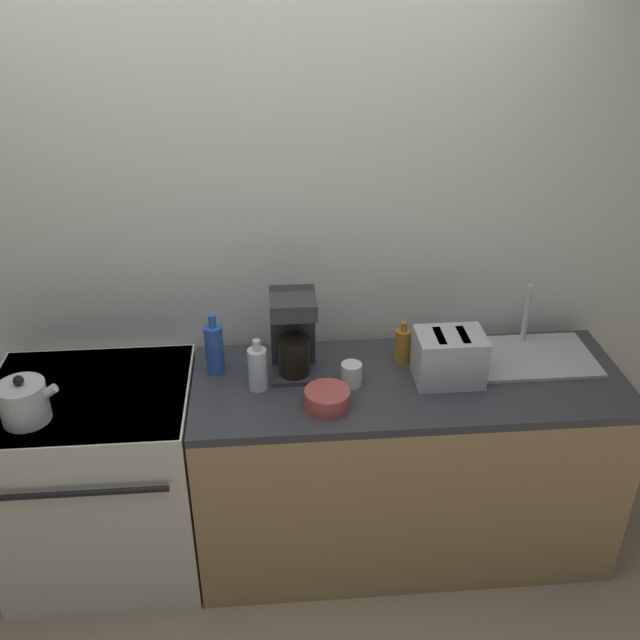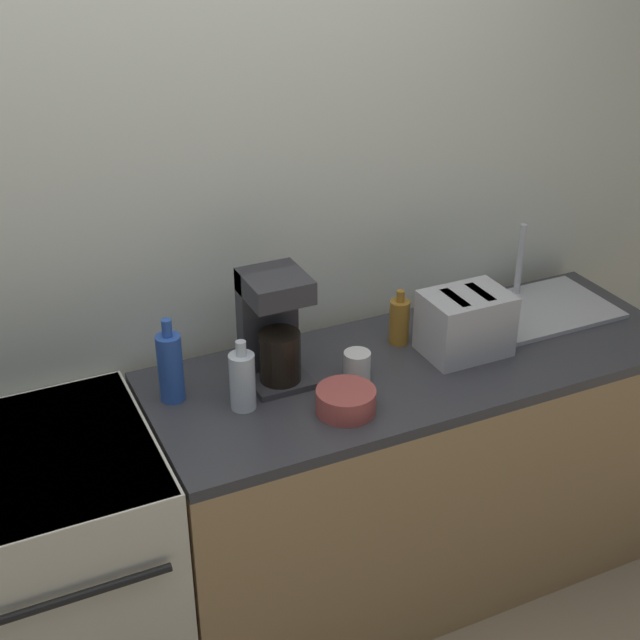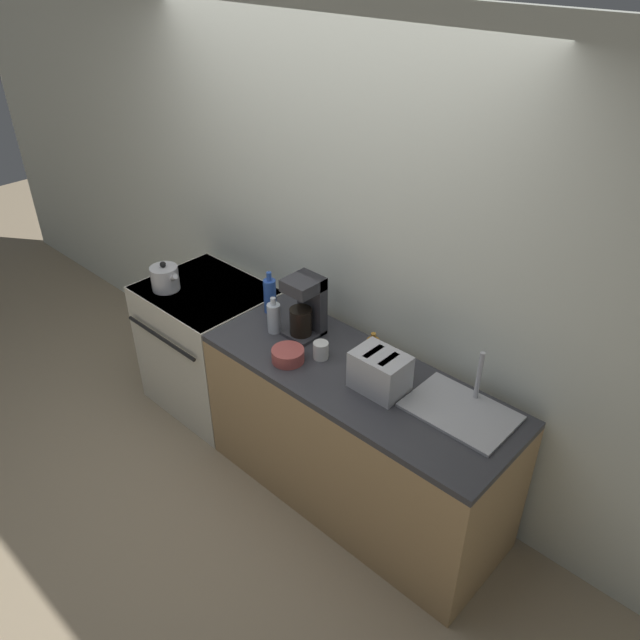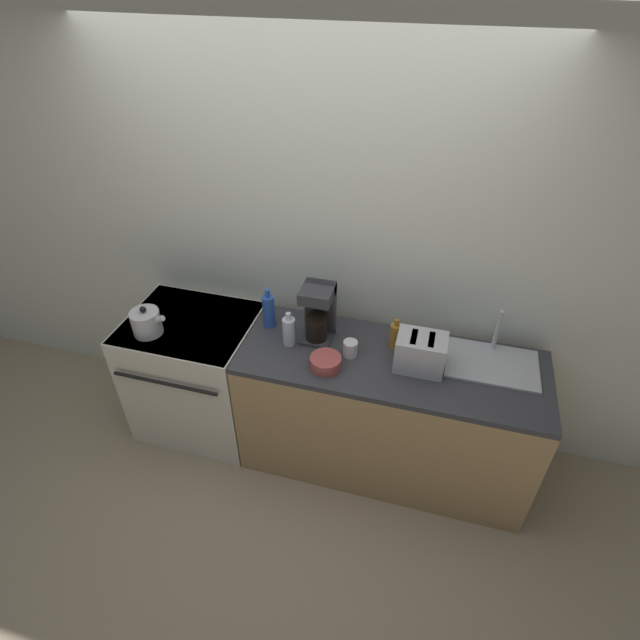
{
  "view_description": "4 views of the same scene",
  "coord_description": "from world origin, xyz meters",
  "px_view_note": "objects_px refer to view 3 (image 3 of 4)",
  "views": [
    {
      "loc": [
        0.06,
        -2.03,
        2.5
      ],
      "look_at": [
        0.27,
        0.41,
        1.13
      ],
      "focal_mm": 40.0,
      "sensor_mm": 36.0,
      "label": 1
    },
    {
      "loc": [
        -0.71,
        -1.75,
        2.33
      ],
      "look_at": [
        0.31,
        0.41,
        1.06
      ],
      "focal_mm": 50.0,
      "sensor_mm": 36.0,
      "label": 2
    },
    {
      "loc": [
        2.23,
        -1.67,
        2.85
      ],
      "look_at": [
        0.34,
        0.35,
        1.09
      ],
      "focal_mm": 35.0,
      "sensor_mm": 36.0,
      "label": 3
    },
    {
      "loc": [
        0.8,
        -1.82,
        2.79
      ],
      "look_at": [
        0.19,
        0.34,
        1.08
      ],
      "focal_mm": 28.0,
      "sensor_mm": 36.0,
      "label": 4
    }
  ],
  "objects_px": {
    "bottle_blue": "(270,295)",
    "toaster": "(380,372)",
    "coffee_maker": "(306,305)",
    "bottle_clear": "(274,317)",
    "bowl": "(288,355)",
    "cup_white": "(321,350)",
    "kettle": "(165,278)",
    "bottle_amber": "(373,351)",
    "stove": "(210,345)"
  },
  "relations": [
    {
      "from": "bottle_blue",
      "to": "bottle_clear",
      "type": "height_order",
      "value": "bottle_blue"
    },
    {
      "from": "kettle",
      "to": "bottle_clear",
      "type": "relative_size",
      "value": 1.0
    },
    {
      "from": "bottle_amber",
      "to": "bottle_clear",
      "type": "xyz_separation_m",
      "value": [
        -0.6,
        -0.14,
        0.01
      ]
    },
    {
      "from": "stove",
      "to": "bottle_amber",
      "type": "xyz_separation_m",
      "value": [
        1.28,
        0.12,
        0.51
      ]
    },
    {
      "from": "stove",
      "to": "kettle",
      "type": "xyz_separation_m",
      "value": [
        -0.18,
        -0.16,
        0.51
      ]
    },
    {
      "from": "kettle",
      "to": "cup_white",
      "type": "relative_size",
      "value": 2.32
    },
    {
      "from": "cup_white",
      "to": "bottle_blue",
      "type": "bearing_deg",
      "value": 165.69
    },
    {
      "from": "stove",
      "to": "bowl",
      "type": "relative_size",
      "value": 5.06
    },
    {
      "from": "stove",
      "to": "coffee_maker",
      "type": "bearing_deg",
      "value": 6.37
    },
    {
      "from": "bottle_amber",
      "to": "bowl",
      "type": "xyz_separation_m",
      "value": [
        -0.34,
        -0.29,
        -0.04
      ]
    },
    {
      "from": "bottle_amber",
      "to": "bottle_clear",
      "type": "relative_size",
      "value": 0.86
    },
    {
      "from": "toaster",
      "to": "bottle_clear",
      "type": "bearing_deg",
      "value": -179.93
    },
    {
      "from": "bottle_clear",
      "to": "cup_white",
      "type": "height_order",
      "value": "bottle_clear"
    },
    {
      "from": "toaster",
      "to": "cup_white",
      "type": "relative_size",
      "value": 2.83
    },
    {
      "from": "kettle",
      "to": "coffee_maker",
      "type": "xyz_separation_m",
      "value": [
        1.0,
        0.25,
        0.1
      ]
    },
    {
      "from": "bottle_clear",
      "to": "cup_white",
      "type": "xyz_separation_m",
      "value": [
        0.37,
        -0.01,
        -0.04
      ]
    },
    {
      "from": "kettle",
      "to": "bowl",
      "type": "xyz_separation_m",
      "value": [
        1.11,
        -0.01,
        -0.04
      ]
    },
    {
      "from": "stove",
      "to": "kettle",
      "type": "relative_size",
      "value": 4.02
    },
    {
      "from": "bottle_clear",
      "to": "kettle",
      "type": "bearing_deg",
      "value": -170.9
    },
    {
      "from": "toaster",
      "to": "cup_white",
      "type": "height_order",
      "value": "toaster"
    },
    {
      "from": "coffee_maker",
      "to": "bowl",
      "type": "height_order",
      "value": "coffee_maker"
    },
    {
      "from": "bottle_amber",
      "to": "bowl",
      "type": "bearing_deg",
      "value": -139.65
    },
    {
      "from": "stove",
      "to": "bowl",
      "type": "distance_m",
      "value": 1.06
    },
    {
      "from": "coffee_maker",
      "to": "bottle_amber",
      "type": "bearing_deg",
      "value": 3.64
    },
    {
      "from": "cup_white",
      "to": "bowl",
      "type": "distance_m",
      "value": 0.18
    },
    {
      "from": "toaster",
      "to": "bowl",
      "type": "relative_size",
      "value": 1.54
    },
    {
      "from": "toaster",
      "to": "bottle_amber",
      "type": "height_order",
      "value": "toaster"
    },
    {
      "from": "kettle",
      "to": "bottle_amber",
      "type": "relative_size",
      "value": 1.16
    },
    {
      "from": "bottle_amber",
      "to": "coffee_maker",
      "type": "bearing_deg",
      "value": -176.36
    },
    {
      "from": "bottle_amber",
      "to": "bowl",
      "type": "height_order",
      "value": "bottle_amber"
    },
    {
      "from": "toaster",
      "to": "cup_white",
      "type": "distance_m",
      "value": 0.4
    },
    {
      "from": "bottle_amber",
      "to": "bowl",
      "type": "distance_m",
      "value": 0.45
    },
    {
      "from": "stove",
      "to": "coffee_maker",
      "type": "distance_m",
      "value": 1.03
    },
    {
      "from": "stove",
      "to": "coffee_maker",
      "type": "relative_size",
      "value": 2.48
    },
    {
      "from": "toaster",
      "to": "bottle_amber",
      "type": "xyz_separation_m",
      "value": [
        -0.16,
        0.14,
        -0.02
      ]
    },
    {
      "from": "bottle_clear",
      "to": "stove",
      "type": "bearing_deg",
      "value": 178.14
    },
    {
      "from": "cup_white",
      "to": "stove",
      "type": "bearing_deg",
      "value": 178.45
    },
    {
      "from": "bottle_amber",
      "to": "cup_white",
      "type": "relative_size",
      "value": 1.99
    },
    {
      "from": "toaster",
      "to": "bottle_blue",
      "type": "bearing_deg",
      "value": 172.02
    },
    {
      "from": "coffee_maker",
      "to": "bottle_clear",
      "type": "xyz_separation_m",
      "value": [
        -0.15,
        -0.11,
        -0.09
      ]
    },
    {
      "from": "bottle_blue",
      "to": "toaster",
      "type": "bearing_deg",
      "value": -7.98
    },
    {
      "from": "bottle_blue",
      "to": "bottle_clear",
      "type": "bearing_deg",
      "value": -37.33
    },
    {
      "from": "bowl",
      "to": "bottle_clear",
      "type": "bearing_deg",
      "value": 150.72
    },
    {
      "from": "stove",
      "to": "bottle_blue",
      "type": "relative_size",
      "value": 3.35
    },
    {
      "from": "toaster",
      "to": "bottle_blue",
      "type": "xyz_separation_m",
      "value": [
        -0.93,
        0.13,
        0.01
      ]
    },
    {
      "from": "kettle",
      "to": "bowl",
      "type": "relative_size",
      "value": 1.26
    },
    {
      "from": "toaster",
      "to": "bottle_clear",
      "type": "height_order",
      "value": "bottle_clear"
    },
    {
      "from": "kettle",
      "to": "toaster",
      "type": "bearing_deg",
      "value": 4.88
    },
    {
      "from": "kettle",
      "to": "bottle_amber",
      "type": "height_order",
      "value": "kettle"
    },
    {
      "from": "bowl",
      "to": "bottle_amber",
      "type": "bearing_deg",
      "value": 40.35
    }
  ]
}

